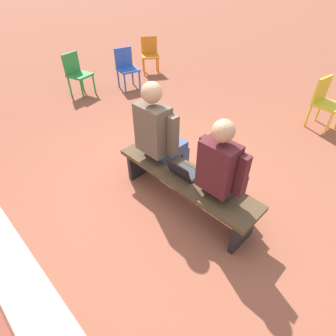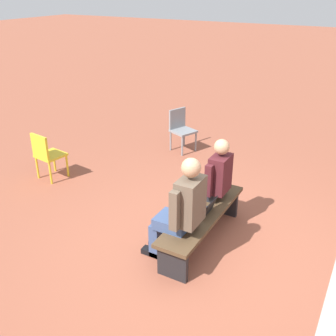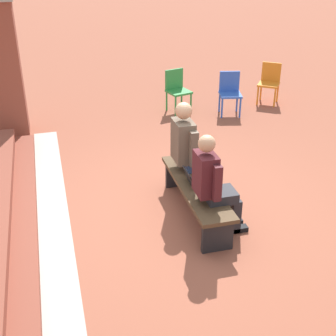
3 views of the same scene
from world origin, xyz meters
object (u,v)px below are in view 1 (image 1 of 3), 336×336
bench (185,181)px  person_adult (160,135)px  plastic_chair_mid_courtyard (77,72)px  plastic_chair_by_pillar (325,100)px  laptop (184,171)px  person_student (223,172)px  plastic_chair_near_bench_left (126,66)px  plastic_chair_foreground (150,53)px

bench → person_adult: person_adult is taller
plastic_chair_mid_courtyard → person_adult: bearing=166.9°
bench → plastic_chair_mid_courtyard: 3.96m
person_adult → plastic_chair_by_pillar: 3.14m
laptop → plastic_chair_mid_courtyard: 3.95m
plastic_chair_mid_courtyard → plastic_chair_by_pillar: size_ratio=1.00×
person_student → laptop: bearing=10.0°
plastic_chair_mid_courtyard → plastic_chair_near_bench_left: 1.07m
plastic_chair_near_bench_left → plastic_chair_foreground: bearing=-68.7°
plastic_chair_by_pillar → plastic_chair_foreground: 4.22m
plastic_chair_foreground → laptop: bearing=142.7°
person_student → laptop: size_ratio=4.09×
plastic_chair_by_pillar → plastic_chair_near_bench_left: size_ratio=1.00×
plastic_chair_mid_courtyard → plastic_chair_near_bench_left: size_ratio=1.00×
plastic_chair_by_pillar → bench: bearing=83.1°
laptop → plastic_chair_foreground: (3.83, -2.92, -0.02)m
plastic_chair_foreground → plastic_chair_near_bench_left: same height
person_student → plastic_chair_near_bench_left: size_ratio=1.56×
bench → laptop: size_ratio=5.62×
bench → plastic_chair_foreground: (3.85, -2.91, 0.13)m
plastic_chair_by_pillar → plastic_chair_foreground: same height
person_adult → laptop: 0.52m
person_student → plastic_chair_mid_courtyard: bearing=-10.5°
person_adult → plastic_chair_near_bench_left: size_ratio=1.66×
person_student → plastic_chair_foreground: person_student is taller
plastic_chair_mid_courtyard → plastic_chair_near_bench_left: same height
bench → plastic_chair_foreground: size_ratio=2.14×
plastic_chair_mid_courtyard → plastic_chair_foreground: 2.05m
plastic_chair_by_pillar → laptop: bearing=82.8°
laptop → plastic_chair_near_bench_left: size_ratio=0.38×
laptop → bench: bearing=-142.9°
laptop → plastic_chair_by_pillar: size_ratio=0.38×
laptop → person_student: bearing=-170.0°
person_adult → plastic_chair_by_pillar: person_adult is taller
bench → plastic_chair_mid_courtyard: size_ratio=2.14×
person_student → plastic_chair_near_bench_left: (3.85, -1.77, -0.22)m
plastic_chair_near_bench_left → plastic_chair_mid_courtyard: bearing=65.8°
person_adult → bench: bearing=171.4°
laptop → plastic_chair_foreground: plastic_chair_foreground is taller
plastic_chair_near_bench_left → person_adult: bearing=149.2°
person_adult → plastic_chair_foreground: size_ratio=1.66×
bench → laptop: bearing=37.1°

